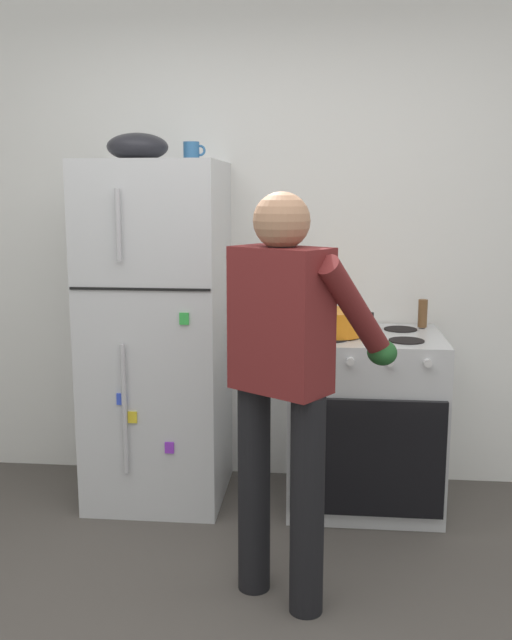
{
  "coord_description": "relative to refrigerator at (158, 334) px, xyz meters",
  "views": [
    {
      "loc": [
        0.33,
        -1.98,
        1.6
      ],
      "look_at": [
        0.01,
        1.32,
        1.0
      ],
      "focal_mm": 40.06,
      "sensor_mm": 36.0,
      "label": 1
    }
  ],
  "objects": [
    {
      "name": "stove_range",
      "position": [
        1.07,
        -0.01,
        -0.43
      ],
      "size": [
        0.76,
        0.67,
        0.9
      ],
      "color": "silver",
      "rests_on": "ground"
    },
    {
      "name": "pepper_mill",
      "position": [
        1.37,
        0.2,
        0.1
      ],
      "size": [
        0.05,
        0.05,
        0.15
      ],
      "primitive_type": "cylinder",
      "color": "brown",
      "rests_on": "stove_range"
    },
    {
      "name": "refrigerator",
      "position": [
        0.0,
        0.0,
        0.0
      ],
      "size": [
        0.68,
        0.72,
        1.75
      ],
      "color": "silver",
      "rests_on": "ground"
    },
    {
      "name": "kitchen_wall_back",
      "position": [
        0.52,
        0.38,
        0.48
      ],
      "size": [
        6.0,
        0.1,
        2.7
      ],
      "primitive_type": "cube",
      "color": "white",
      "rests_on": "ground"
    },
    {
      "name": "red_pot",
      "position": [
        0.91,
        -0.05,
        0.08
      ],
      "size": [
        0.38,
        0.28,
        0.12
      ],
      "color": "orange",
      "rests_on": "stove_range"
    },
    {
      "name": "person_cook",
      "position": [
        0.72,
        -0.92,
        0.08
      ],
      "size": [
        0.67,
        0.72,
        1.6
      ],
      "color": "black",
      "rests_on": "ground"
    },
    {
      "name": "coffee_mug",
      "position": [
        0.18,
        0.05,
        0.92
      ],
      "size": [
        0.11,
        0.08,
        0.1
      ],
      "color": "#2D6093",
      "rests_on": "refrigerator"
    },
    {
      "name": "mixing_bowl",
      "position": [
        -0.08,
        0.0,
        0.94
      ],
      "size": [
        0.3,
        0.3,
        0.14
      ],
      "primitive_type": "ellipsoid",
      "color": "black",
      "rests_on": "refrigerator"
    }
  ]
}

